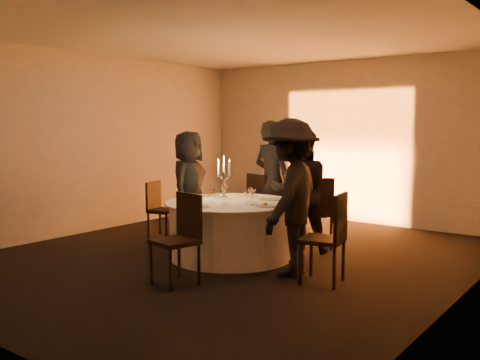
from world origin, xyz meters
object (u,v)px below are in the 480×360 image
Objects in this scene: chair_front at (181,233)px; guest_back_right at (301,191)px; banquet_table at (231,229)px; chair_left at (159,206)px; coffee_cup at (199,197)px; chair_back_left at (262,202)px; candelabra at (224,183)px; chair_right at (330,233)px; guest_right at (290,197)px; guest_left at (188,186)px; chair_back_right at (318,208)px; guest_back_left at (272,180)px.

chair_front is 2.18m from guest_back_right.
banquet_table is 2.01× the size of chair_left.
coffee_cup is at bearing -173.46° from banquet_table.
chair_back_left is 1.15m from candelabra.
chair_front is 1.69m from candelabra.
coffee_cup is at bearing -107.58° from chair_right.
chair_left is 8.15× the size of coffee_cup.
chair_left is 0.47× the size of guest_right.
chair_right reaches higher than chair_front.
chair_right is 2.21m from coffee_cup.
guest_left reaches higher than chair_right.
coffee_cup is at bearing -147.02° from guest_left.
guest_right reaches higher than chair_right.
guest_left is 0.84m from coffee_cup.
banquet_table is 1.74× the size of chair_back_left.
chair_back_left is at bearing 84.44° from coffee_cup.
chair_back_right is 0.96m from guest_back_left.
candelabra reaches higher than chair_right.
chair_front is 1.38m from guest_right.
guest_left is at bearing -118.95° from guest_right.
chair_right reaches higher than chair_back_left.
guest_back_left reaches higher than candelabra.
candelabra reaches higher than coffee_cup.
chair_front is at bearing -77.57° from banquet_table.
guest_back_left is (-0.89, 0.12, 0.34)m from chair_back_right.
chair_back_right reaches higher than chair_back_left.
chair_right is 9.55× the size of coffee_cup.
chair_back_right reaches higher than chair_left.
banquet_table is 1.70× the size of chair_back_right.
coffee_cup is (-0.81, 1.24, 0.21)m from chair_front.
guest_left is at bearing 61.84° from chair_back_left.
guest_back_right is (0.99, -0.46, 0.30)m from chair_back_left.
guest_back_right is 1.19m from guest_right.
chair_left is 1.88m from guest_back_left.
coffee_cup is (1.24, -0.41, 0.30)m from chair_left.
guest_right is (0.50, -1.08, 0.07)m from guest_back_right.
guest_back_right is at bearing 38.77° from coffee_cup.
chair_front reaches higher than chair_left.
chair_back_left is 1.39m from coffee_cup.
guest_back_right is at bearing 54.64° from banquet_table.
chair_right is 1.59m from guest_back_right.
guest_right is at bearing 77.69° from chair_back_right.
guest_left is at bearing -93.07° from chair_left.
guest_back_left is 17.09× the size of coffee_cup.
banquet_table is 1.37m from chair_back_left.
chair_back_left is at bearing 106.77° from banquet_table.
coffee_cup is at bearing 99.40° from chair_back_left.
chair_back_left is at bearing -67.44° from chair_left.
candelabra is (-1.01, -0.94, 0.38)m from chair_back_right.
guest_back_left is at bearing -170.44° from chair_back_left.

